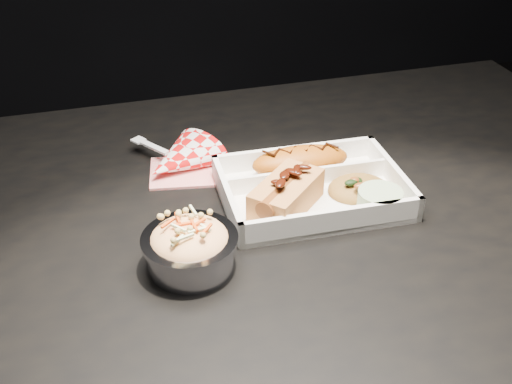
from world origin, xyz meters
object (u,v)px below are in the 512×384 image
at_px(dining_table, 276,258).
at_px(food_tray, 311,192).
at_px(fried_pastry, 300,161).
at_px(foil_coleslaw_cup, 190,245).
at_px(napkin_fork, 179,161).
at_px(hotdog, 286,192).

xyz_separation_m(dining_table, food_tray, (0.05, 0.01, 0.10)).
distance_m(food_tray, fried_pastry, 0.06).
distance_m(food_tray, foil_coleslaw_cup, 0.22).
relative_size(foil_coleslaw_cup, napkin_fork, 0.72).
height_order(food_tray, foil_coleslaw_cup, foil_coleslaw_cup).
bearing_deg(food_tray, hotdog, -149.23).
relative_size(fried_pastry, hotdog, 1.18).
distance_m(fried_pastry, napkin_fork, 0.18).
distance_m(dining_table, hotdog, 0.13).
relative_size(fried_pastry, foil_coleslaw_cup, 1.25).
distance_m(fried_pastry, foil_coleslaw_cup, 0.25).
xyz_separation_m(hotdog, foil_coleslaw_cup, (-0.15, -0.08, -0.00)).
distance_m(dining_table, fried_pastry, 0.15).
xyz_separation_m(dining_table, fried_pastry, (0.05, 0.06, 0.12)).
height_order(hotdog, foil_coleslaw_cup, foil_coleslaw_cup).
bearing_deg(dining_table, napkin_fork, 129.94).
bearing_deg(food_tray, foil_coleslaw_cup, -149.69).
bearing_deg(foil_coleslaw_cup, hotdog, 28.12).
bearing_deg(foil_coleslaw_cup, napkin_fork, 83.22).
xyz_separation_m(fried_pastry, foil_coleslaw_cup, (-0.19, -0.16, 0.00)).
xyz_separation_m(hotdog, napkin_fork, (-0.12, 0.15, -0.02)).
height_order(food_tray, hotdog, hotdog).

